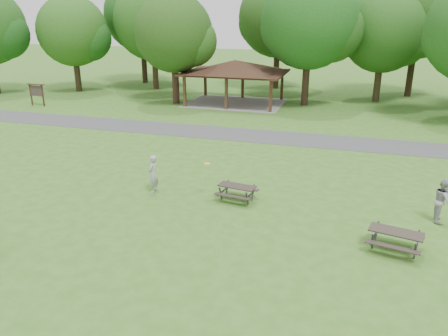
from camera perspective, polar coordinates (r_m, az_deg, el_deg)
ground at (r=16.44m, az=-7.45°, el=-8.49°), size 160.00×160.00×0.00m
asphalt_path at (r=28.87m, az=3.83°, el=4.25°), size 120.00×3.20×0.02m
pavilion at (r=38.77m, az=1.48°, el=12.91°), size 8.60×7.01×3.76m
notice_board at (r=41.16m, az=-23.31°, el=9.26°), size 1.60×0.30×1.88m
tree_row_b at (r=47.23m, az=-19.04°, el=16.31°), size 7.14×6.80×9.28m
tree_row_c at (r=46.69m, az=-9.16°, el=18.14°), size 8.19×7.80×10.67m
tree_row_d at (r=38.76m, az=-6.44°, el=16.81°), size 6.93×6.60×9.27m
tree_row_e at (r=38.38m, az=11.24°, el=18.06°), size 8.40×8.00×11.02m
tree_row_f at (r=41.74m, az=20.20°, el=16.08°), size 7.35×7.00×9.55m
tree_deep_a at (r=51.14m, az=-10.63°, el=18.85°), size 8.40×8.00×11.38m
tree_deep_b at (r=46.86m, az=7.23°, el=18.66°), size 8.40×8.00×11.13m
tree_deep_c at (r=45.42m, az=24.24°, el=17.84°), size 8.82×8.40×11.90m
picnic_table_middle at (r=18.84m, az=1.70°, el=-2.77°), size 1.77×1.50×0.70m
picnic_table_far at (r=16.08m, az=21.52°, el=-8.25°), size 2.01×1.74×0.76m
frisbee_in_flight at (r=18.75m, az=-2.22°, el=0.59°), size 0.34×0.34×0.02m
frisbee_thrower at (r=19.82m, az=-9.26°, el=-0.75°), size 0.42×0.64×1.74m
frisbee_catcher at (r=18.84m, az=26.70°, el=-3.82°), size 0.70×0.88×1.75m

